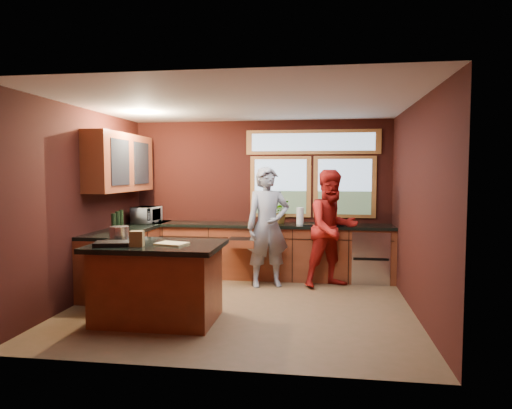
% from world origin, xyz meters
% --- Properties ---
extents(floor, '(4.50, 4.50, 0.00)m').
position_xyz_m(floor, '(0.00, 0.00, 0.00)').
color(floor, brown).
rests_on(floor, ground).
extents(room_shell, '(4.52, 4.02, 2.71)m').
position_xyz_m(room_shell, '(-0.60, 0.32, 1.80)').
color(room_shell, black).
rests_on(room_shell, ground).
extents(back_counter, '(4.50, 0.64, 0.93)m').
position_xyz_m(back_counter, '(0.20, 1.70, 0.46)').
color(back_counter, '#5A2815').
rests_on(back_counter, floor).
extents(left_counter, '(0.64, 2.30, 0.93)m').
position_xyz_m(left_counter, '(-1.95, 0.85, 0.47)').
color(left_counter, '#5A2815').
rests_on(left_counter, floor).
extents(island, '(1.55, 1.05, 0.95)m').
position_xyz_m(island, '(-0.90, -0.73, 0.48)').
color(island, '#5A2815').
rests_on(island, floor).
extents(person_grey, '(0.80, 0.65, 1.89)m').
position_xyz_m(person_grey, '(0.23, 1.13, 0.94)').
color(person_grey, slate).
rests_on(person_grey, floor).
extents(person_red, '(1.13, 1.06, 1.84)m').
position_xyz_m(person_red, '(1.23, 1.25, 0.92)').
color(person_red, '#9F1712').
rests_on(person_red, floor).
extents(microwave, '(0.41, 0.55, 0.28)m').
position_xyz_m(microwave, '(-1.92, 1.51, 1.07)').
color(microwave, '#999999').
rests_on(microwave, left_counter).
extents(potted_plant, '(0.36, 0.31, 0.40)m').
position_xyz_m(potted_plant, '(0.37, 1.75, 1.13)').
color(potted_plant, '#999999').
rests_on(potted_plant, back_counter).
extents(paper_towel, '(0.12, 0.12, 0.28)m').
position_xyz_m(paper_towel, '(0.71, 1.70, 1.07)').
color(paper_towel, silver).
rests_on(paper_towel, back_counter).
extents(cutting_board, '(0.40, 0.33, 0.02)m').
position_xyz_m(cutting_board, '(-0.70, -0.78, 0.95)').
color(cutting_board, tan).
rests_on(cutting_board, island).
extents(stock_pot, '(0.24, 0.24, 0.18)m').
position_xyz_m(stock_pot, '(-1.45, -0.58, 1.03)').
color(stock_pot, '#B1B1B6').
rests_on(stock_pot, island).
extents(paper_bag, '(0.17, 0.14, 0.18)m').
position_xyz_m(paper_bag, '(-1.05, -0.98, 1.03)').
color(paper_bag, brown).
rests_on(paper_bag, island).
extents(black_tray, '(0.46, 0.38, 0.05)m').
position_xyz_m(black_tray, '(-1.35, -0.98, 0.97)').
color(black_tray, black).
rests_on(black_tray, island).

